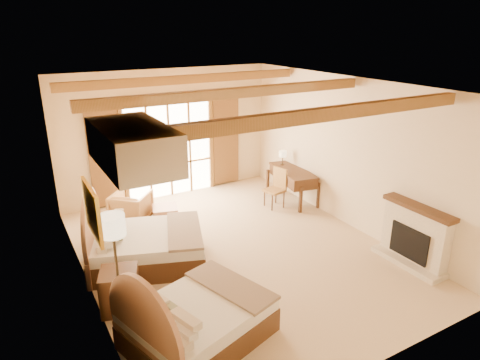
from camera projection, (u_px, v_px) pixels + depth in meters
floor at (236, 251)px, 8.39m from camera, size 7.00×7.00×0.00m
wall_back at (168, 134)px, 10.69m from camera, size 5.50×0.00×5.50m
wall_left at (80, 203)px, 6.56m from camera, size 0.00×7.00×7.00m
wall_right at (348, 153)px, 9.12m from camera, size 0.00×7.00×7.00m
ceiling at (236, 86)px, 7.29m from camera, size 7.00×7.00×0.00m
ceiling_beams at (236, 93)px, 7.33m from camera, size 5.39×4.60×0.18m
french_doors at (170, 148)px, 10.76m from camera, size 3.95×0.08×2.60m
fireplace at (414, 238)px, 7.79m from camera, size 0.46×1.40×1.16m
painting at (92, 211)px, 5.92m from camera, size 0.06×0.95×0.75m
canopy_valance at (133, 146)px, 4.63m from camera, size 0.70×1.40×0.45m
bed_near at (190, 320)px, 5.85m from camera, size 2.25×1.89×1.23m
bed_far at (140, 245)px, 7.78m from camera, size 2.49×2.10×1.32m
nightstand at (120, 290)px, 6.58m from camera, size 0.71×0.71×0.67m
floor_lamp at (113, 232)px, 5.95m from camera, size 0.36×0.36×1.72m
armchair at (131, 208)px, 9.48m from camera, size 1.10×1.10×0.72m
ottoman at (165, 215)px, 9.52m from camera, size 0.65×0.65×0.38m
desk at (292, 184)px, 10.66m from camera, size 0.92×1.61×0.82m
desk_chair at (275, 195)px, 10.34m from camera, size 0.50×0.50×0.96m
desk_lamp at (283, 154)px, 10.81m from camera, size 0.18×0.18×0.36m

